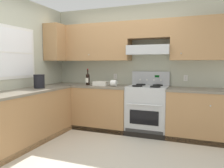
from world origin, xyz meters
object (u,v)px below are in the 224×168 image
(wine_bottle, at_px, (88,79))
(paper_towel_roll, at_px, (114,83))
(stove, at_px, (147,109))
(bowl, at_px, (101,84))
(bucket, at_px, (39,81))

(wine_bottle, height_order, paper_towel_roll, wine_bottle)
(wine_bottle, relative_size, paper_towel_roll, 2.76)
(stove, relative_size, bowl, 4.13)
(stove, distance_m, bowl, 1.07)
(wine_bottle, distance_m, paper_towel_roll, 0.59)
(paper_towel_roll, bearing_deg, bucket, -147.11)
(wine_bottle, distance_m, bowl, 0.31)
(bucket, distance_m, paper_towel_roll, 1.41)
(stove, height_order, wine_bottle, wine_bottle)
(wine_bottle, height_order, bowl, wine_bottle)
(bowl, height_order, paper_towel_roll, paper_towel_roll)
(stove, distance_m, wine_bottle, 1.37)
(wine_bottle, relative_size, bowl, 1.18)
(wine_bottle, xyz_separation_m, bucket, (-0.60, -0.79, -0.00))
(bowl, bearing_deg, stove, 2.96)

